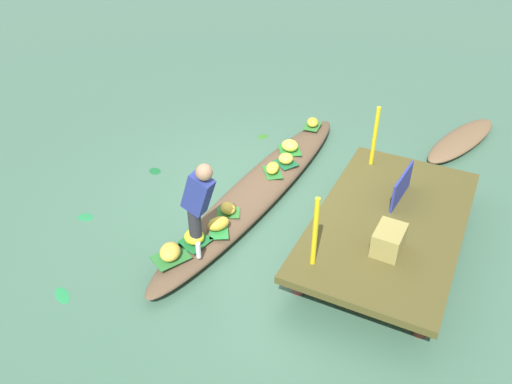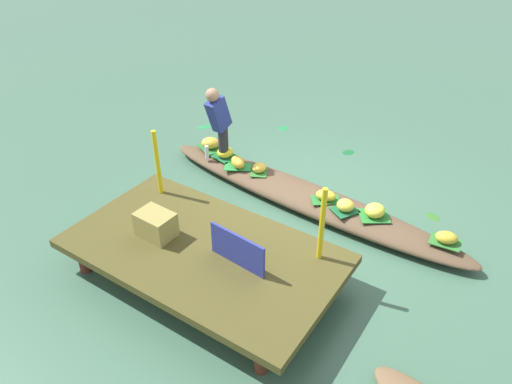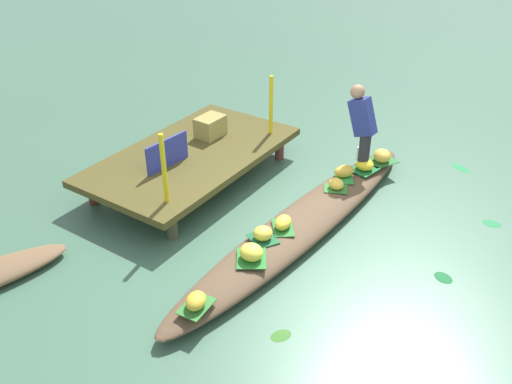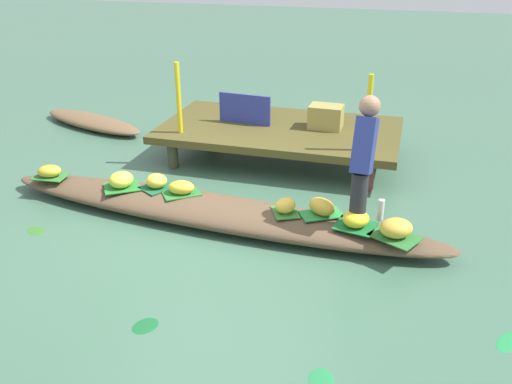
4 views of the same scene
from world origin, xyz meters
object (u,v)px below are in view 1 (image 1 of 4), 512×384
banana_bunch_3 (170,252)px  banana_bunch_4 (218,224)px  moored_boat (461,140)px  produce_crate (389,240)px  banana_bunch_7 (228,208)px  vendor_person (198,200)px  banana_bunch_6 (313,122)px  market_banner (402,186)px  banana_bunch_1 (194,237)px  water_bottle (198,250)px  vendor_boat (258,190)px  banana_bunch_5 (290,146)px  banana_bunch_2 (273,168)px  banana_bunch_0 (286,159)px

banana_bunch_3 → banana_bunch_4: bearing=160.8°
moored_boat → produce_crate: (3.83, -0.37, 0.52)m
banana_bunch_7 → vendor_person: 0.96m
banana_bunch_6 → vendor_person: 3.64m
banana_bunch_3 → market_banner: market_banner is taller
banana_bunch_1 → banana_bunch_7: banana_bunch_1 is taller
banana_bunch_1 → vendor_person: 0.63m
water_bottle → vendor_boat: bearing=-178.3°
vendor_boat → banana_bunch_7: (0.82, -0.05, 0.20)m
market_banner → produce_crate: bearing=10.9°
banana_bunch_4 → produce_crate: (-0.32, 2.12, 0.28)m
vendor_boat → banana_bunch_3: banana_bunch_3 is taller
moored_boat → water_bottle: (4.73, -2.45, 0.26)m
vendor_person → produce_crate: size_ratio=2.81×
moored_boat → banana_bunch_7: 4.57m
banana_bunch_1 → market_banner: 2.82m
banana_bunch_1 → banana_bunch_7: 0.73m
banana_bunch_3 → banana_bunch_7: (-1.10, 0.20, -0.01)m
banana_bunch_1 → banana_bunch_5: bearing=175.7°
banana_bunch_2 → banana_bunch_6: banana_bunch_2 is taller
banana_bunch_5 → produce_crate: size_ratio=0.63×
banana_bunch_0 → produce_crate: bearing=51.8°
moored_boat → banana_bunch_2: banana_bunch_2 is taller
banana_bunch_5 → banana_bunch_3: bearing=-5.7°
banana_bunch_2 → banana_bunch_7: banana_bunch_7 is taller
moored_boat → banana_bunch_7: bearing=-15.2°
banana_bunch_6 → water_bottle: (3.79, -0.03, 0.04)m
banana_bunch_2 → banana_bunch_6: 1.66m
market_banner → produce_crate: market_banner is taller
moored_boat → banana_bunch_1: 5.23m
banana_bunch_4 → vendor_person: (0.37, -0.04, 0.61)m
banana_bunch_0 → banana_bunch_1: (2.24, -0.29, -0.00)m
banana_bunch_3 → banana_bunch_5: (-3.01, 0.30, -0.00)m
banana_bunch_0 → banana_bunch_5: (-0.38, -0.10, 0.01)m
banana_bunch_6 → vendor_boat: bearing=-2.2°
vendor_boat → vendor_person: bearing=2.9°
banana_bunch_7 → produce_crate: 2.20m
vendor_person → banana_bunch_5: bearing=178.2°
banana_bunch_2 → market_banner: size_ratio=0.38×
banana_bunch_4 → water_bottle: water_bottle is taller
banana_bunch_2 → market_banner: bearing=86.3°
banana_bunch_7 → market_banner: 2.35m
moored_boat → banana_bunch_2: 3.57m
banana_bunch_4 → water_bottle: 0.58m
banana_bunch_7 → market_banner: (-1.06, 2.06, 0.33)m
banana_bunch_2 → banana_bunch_5: bearing=-178.4°
banana_bunch_5 → market_banner: 2.16m
banana_bunch_1 → banana_bunch_2: 1.92m
banana_bunch_5 → banana_bunch_0: bearing=14.2°
vendor_person → water_bottle: (0.21, 0.09, -0.59)m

